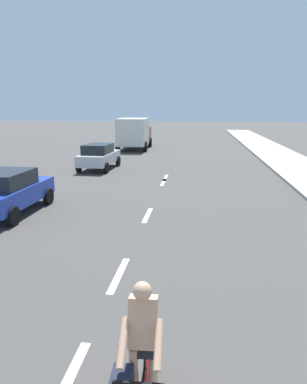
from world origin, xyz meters
TOP-DOWN VIEW (x-y plane):
  - ground_plane at (0.00, 20.00)m, footprint 160.00×160.00m
  - lane_stripe_1 at (0.00, 4.99)m, footprint 0.16×1.80m
  - lane_stripe_2 at (0.00, 8.35)m, footprint 0.16×1.80m
  - lane_stripe_3 at (0.00, 13.06)m, footprint 0.16×1.80m
  - lane_stripe_4 at (0.00, 18.89)m, footprint 0.16×1.80m
  - lane_stripe_5 at (0.00, 20.06)m, footprint 0.16×1.80m
  - cyclist at (1.09, 4.55)m, footprint 0.64×1.71m
  - parked_car_blue at (-4.94, 12.66)m, footprint 1.90×3.98m
  - parked_car_silver at (-4.34, 22.37)m, footprint 1.97×4.05m
  - delivery_truck at (-4.07, 33.40)m, footprint 2.81×6.30m

SIDE VIEW (x-z plane):
  - ground_plane at x=0.00m, z-range 0.00..0.00m
  - lane_stripe_1 at x=0.00m, z-range 0.00..0.01m
  - lane_stripe_2 at x=0.00m, z-range 0.00..0.01m
  - lane_stripe_3 at x=0.00m, z-range 0.00..0.01m
  - lane_stripe_4 at x=0.00m, z-range 0.00..0.01m
  - lane_stripe_5 at x=0.00m, z-range 0.00..0.01m
  - cyclist at x=1.09m, z-range -0.08..1.74m
  - parked_car_blue at x=-4.94m, z-range 0.05..1.62m
  - parked_car_silver at x=-4.34m, z-range 0.05..1.62m
  - delivery_truck at x=-4.07m, z-range 0.10..2.90m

